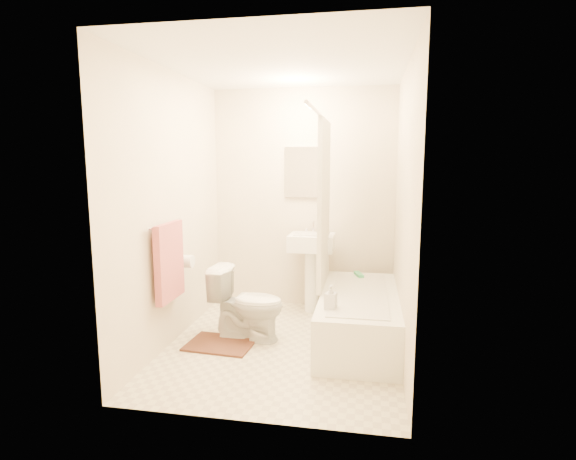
% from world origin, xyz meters
% --- Properties ---
extents(floor, '(2.40, 2.40, 0.00)m').
position_xyz_m(floor, '(0.00, 0.00, 0.00)').
color(floor, beige).
rests_on(floor, ground).
extents(ceiling, '(2.40, 2.40, 0.00)m').
position_xyz_m(ceiling, '(0.00, 0.00, 2.40)').
color(ceiling, white).
rests_on(ceiling, ground).
extents(wall_back, '(2.00, 0.02, 2.40)m').
position_xyz_m(wall_back, '(0.00, 1.20, 1.20)').
color(wall_back, beige).
rests_on(wall_back, ground).
extents(wall_left, '(0.02, 2.40, 2.40)m').
position_xyz_m(wall_left, '(-1.00, 0.00, 1.20)').
color(wall_left, beige).
rests_on(wall_left, ground).
extents(wall_right, '(0.02, 2.40, 2.40)m').
position_xyz_m(wall_right, '(1.00, 0.00, 1.20)').
color(wall_right, beige).
rests_on(wall_right, ground).
extents(mirror, '(0.40, 0.03, 0.55)m').
position_xyz_m(mirror, '(0.00, 1.18, 1.50)').
color(mirror, white).
rests_on(mirror, wall_back).
extents(curtain_rod, '(0.03, 1.70, 0.03)m').
position_xyz_m(curtain_rod, '(0.30, 0.10, 2.00)').
color(curtain_rod, silver).
rests_on(curtain_rod, wall_back).
extents(shower_curtain, '(0.04, 0.80, 1.55)m').
position_xyz_m(shower_curtain, '(0.30, 0.50, 1.22)').
color(shower_curtain, silver).
rests_on(shower_curtain, curtain_rod).
extents(towel_bar, '(0.02, 0.60, 0.02)m').
position_xyz_m(towel_bar, '(-0.96, -0.25, 1.10)').
color(towel_bar, silver).
rests_on(towel_bar, wall_left).
extents(towel, '(0.06, 0.45, 0.66)m').
position_xyz_m(towel, '(-0.93, -0.25, 0.78)').
color(towel, '#CC7266').
rests_on(towel, towel_bar).
extents(toilet_paper, '(0.11, 0.12, 0.12)m').
position_xyz_m(toilet_paper, '(-0.93, 0.12, 0.70)').
color(toilet_paper, white).
rests_on(toilet_paper, wall_left).
extents(toilet, '(0.69, 0.41, 0.66)m').
position_xyz_m(toilet, '(-0.35, 0.10, 0.33)').
color(toilet, white).
rests_on(toilet, floor).
extents(sink, '(0.48, 0.39, 0.93)m').
position_xyz_m(sink, '(0.13, 0.95, 0.46)').
color(sink, white).
rests_on(sink, floor).
extents(bathtub, '(0.68, 1.56, 0.44)m').
position_xyz_m(bathtub, '(0.66, 0.24, 0.22)').
color(bathtub, white).
rests_on(bathtub, floor).
extents(bath_mat, '(0.61, 0.48, 0.02)m').
position_xyz_m(bath_mat, '(-0.55, -0.10, 0.01)').
color(bath_mat, '#472019').
rests_on(bath_mat, floor).
extents(soap_bottle, '(0.11, 0.11, 0.20)m').
position_xyz_m(soap_bottle, '(0.44, -0.23, 0.54)').
color(soap_bottle, silver).
rests_on(soap_bottle, bathtub).
extents(scrub_brush, '(0.11, 0.20, 0.04)m').
position_xyz_m(scrub_brush, '(0.64, 0.84, 0.46)').
color(scrub_brush, '#3EB168').
rests_on(scrub_brush, bathtub).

